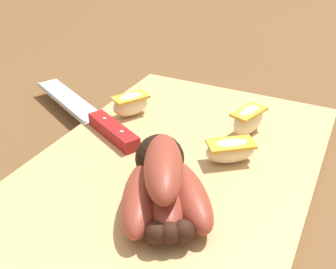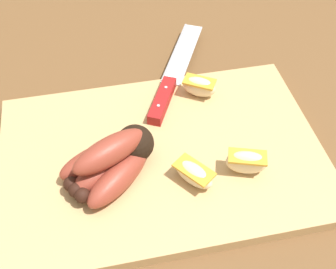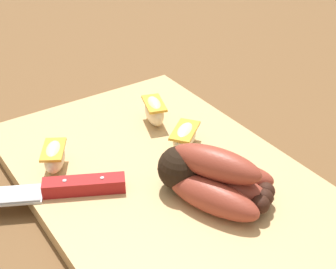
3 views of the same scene
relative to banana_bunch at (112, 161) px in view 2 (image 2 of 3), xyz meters
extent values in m
plane|color=brown|center=(-0.07, -0.01, -0.05)|extent=(6.00, 6.00, 0.00)
cube|color=tan|center=(-0.07, -0.02, -0.04)|extent=(0.48, 0.33, 0.02)
sphere|color=black|center=(-0.04, -0.02, 0.00)|extent=(0.05, 0.05, 0.05)
ellipsoid|color=brown|center=(0.02, -0.01, -0.01)|extent=(0.12, 0.08, 0.04)
sphere|color=black|center=(0.06, 0.02, -0.01)|extent=(0.02, 0.02, 0.02)
ellipsoid|color=brown|center=(0.01, 0.00, -0.01)|extent=(0.12, 0.10, 0.04)
sphere|color=black|center=(0.05, 0.03, -0.01)|extent=(0.02, 0.02, 0.02)
ellipsoid|color=brown|center=(0.00, 0.02, -0.01)|extent=(0.11, 0.11, 0.04)
sphere|color=black|center=(0.05, 0.04, -0.01)|extent=(0.02, 0.02, 0.02)
ellipsoid|color=brown|center=(0.00, 0.00, 0.02)|extent=(0.12, 0.09, 0.04)
cylinder|color=white|center=(0.02, 0.01, 0.01)|extent=(0.02, 0.02, 0.00)
cube|color=silver|center=(-0.16, -0.25, -0.03)|extent=(0.11, 0.18, 0.00)
cube|color=#99999E|center=(-0.14, -0.25, -0.02)|extent=(0.08, 0.16, 0.00)
cube|color=maroon|center=(-0.09, -0.12, -0.02)|extent=(0.06, 0.10, 0.02)
cylinder|color=#B2B2B7|center=(-0.08, -0.10, -0.01)|extent=(0.01, 0.01, 0.00)
cylinder|color=#B2B2B7|center=(-0.10, -0.14, -0.01)|extent=(0.01, 0.01, 0.00)
ellipsoid|color=beige|center=(-0.16, -0.13, -0.01)|extent=(0.06, 0.05, 0.04)
cube|color=gold|center=(-0.16, -0.13, 0.00)|extent=(0.06, 0.05, 0.00)
ellipsoid|color=beige|center=(-0.18, 0.04, -0.01)|extent=(0.06, 0.04, 0.04)
cube|color=gold|center=(-0.18, 0.04, 0.01)|extent=(0.06, 0.04, 0.00)
ellipsoid|color=beige|center=(-0.11, 0.04, -0.01)|extent=(0.06, 0.07, 0.03)
cube|color=gold|center=(-0.11, 0.04, 0.00)|extent=(0.06, 0.06, 0.00)
camera|label=1|loc=(0.30, 0.15, 0.26)|focal=43.83mm
camera|label=2|loc=(0.00, 0.37, 0.47)|focal=45.51mm
camera|label=3|loc=(0.35, -0.30, 0.35)|focal=52.21mm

